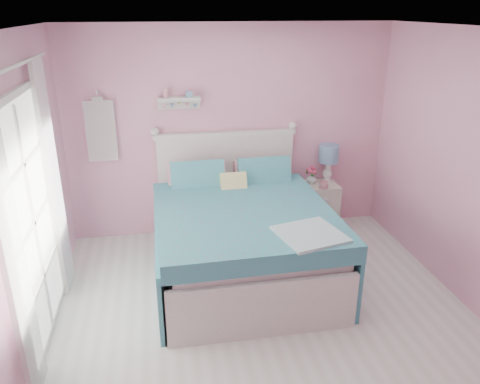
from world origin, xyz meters
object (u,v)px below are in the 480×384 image
object	(u,v)px
table_lamp	(329,156)
vase	(311,178)
bed	(241,237)
teacup	(324,185)
nightstand	(319,206)

from	to	relation	value
table_lamp	vase	size ratio (longest dim) A/B	3.47
bed	vase	xyz separation A→B (m)	(1.10, 0.96, 0.26)
table_lamp	teacup	world-z (taller)	table_lamp
table_lamp	teacup	distance (m)	0.39
nightstand	table_lamp	distance (m)	0.67
nightstand	teacup	bearing A→B (deg)	-95.69
nightstand	table_lamp	bearing A→B (deg)	32.62
nightstand	teacup	size ratio (longest dim) A/B	5.60
bed	nightstand	world-z (taller)	bed
bed	table_lamp	distance (m)	1.73
table_lamp	vase	bearing A→B (deg)	-175.71
table_lamp	nightstand	bearing A→B (deg)	-147.38
vase	teacup	xyz separation A→B (m)	(0.10, -0.19, -0.03)
bed	table_lamp	size ratio (longest dim) A/B	4.60
nightstand	teacup	world-z (taller)	teacup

